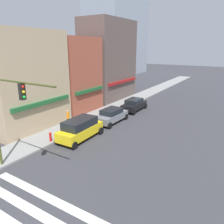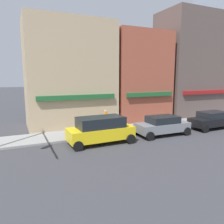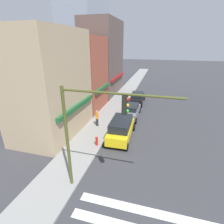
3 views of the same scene
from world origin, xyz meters
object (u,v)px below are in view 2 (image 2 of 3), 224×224
object	(u,v)px
sedan_black	(212,120)
fire_hydrant	(67,133)
sedan_grey	(162,125)
pedestrian_orange_vest	(106,120)
suv_yellow	(101,129)

from	to	relation	value
sedan_black	fire_hydrant	size ratio (longest dim) A/B	5.26
sedan_grey	pedestrian_orange_vest	world-z (taller)	pedestrian_orange_vest
sedan_black	fire_hydrant	bearing A→B (deg)	171.75
sedan_black	fire_hydrant	distance (m)	13.21
suv_yellow	sedan_black	bearing A→B (deg)	-1.59
sedan_black	fire_hydrant	world-z (taller)	sedan_black
sedan_grey	sedan_black	distance (m)	5.62
sedan_grey	sedan_black	world-z (taller)	same
pedestrian_orange_vest	fire_hydrant	xyz separation A→B (m)	(-3.71, -1.31, -0.46)
suv_yellow	pedestrian_orange_vest	xyz separation A→B (m)	(1.64, 3.01, 0.04)
suv_yellow	fire_hydrant	bearing A→B (deg)	138.97
suv_yellow	pedestrian_orange_vest	bearing A→B (deg)	59.78
suv_yellow	fire_hydrant	size ratio (longest dim) A/B	5.64
sedan_grey	fire_hydrant	bearing A→B (deg)	168.30
suv_yellow	sedan_grey	bearing A→B (deg)	-1.59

